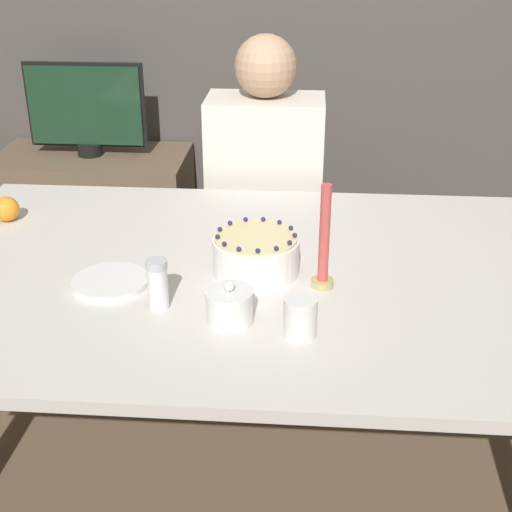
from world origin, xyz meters
The scene contains 12 objects.
ground_plane centered at (0.00, 0.00, 0.00)m, with size 12.00×12.00×0.00m, color brown.
dining_table centered at (0.00, 0.00, 0.64)m, with size 1.70×1.13×0.72m.
cake centered at (0.04, -0.02, 0.77)m, with size 0.22×0.22×0.11m.
sugar_bowl centered at (0.00, -0.26, 0.76)m, with size 0.11×0.11×0.10m.
sugar_shaker centered at (-0.17, -0.21, 0.78)m, with size 0.05×0.05×0.12m.
plate_stack centered at (-0.31, -0.11, 0.73)m, with size 0.19×0.19×0.02m.
candle centered at (0.21, -0.08, 0.83)m, with size 0.06×0.06×0.26m.
cup centered at (0.16, -0.30, 0.77)m, with size 0.07×0.07×0.09m.
orange_fruit_0 centered at (-0.71, 0.26, 0.76)m, with size 0.07×0.07×0.07m.
person_man_blue_shirt centered at (0.01, 0.76, 0.52)m, with size 0.40×0.34×1.18m.
side_cabinet centered at (-0.73, 1.14, 0.32)m, with size 0.78×0.43×0.64m.
tv_monitor centered at (-0.73, 1.14, 0.83)m, with size 0.48×0.10×0.37m.
Camera 1 is at (0.16, -1.61, 1.55)m, focal length 50.00 mm.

